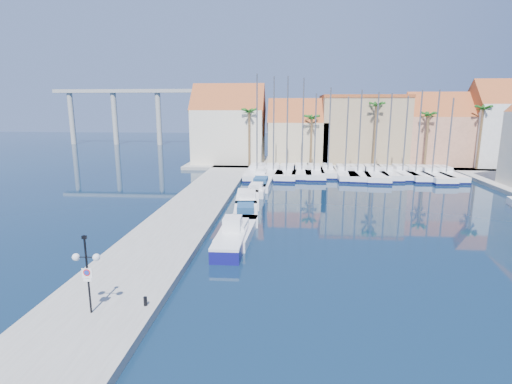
% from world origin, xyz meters
% --- Properties ---
extents(ground, '(260.00, 260.00, 0.00)m').
position_xyz_m(ground, '(0.00, 0.00, 0.00)').
color(ground, black).
rests_on(ground, ground).
extents(quay_west, '(6.00, 77.00, 0.50)m').
position_xyz_m(quay_west, '(-9.00, 13.50, 0.25)').
color(quay_west, gray).
rests_on(quay_west, ground).
extents(shore_north, '(54.00, 16.00, 0.50)m').
position_xyz_m(shore_north, '(10.00, 48.00, 0.25)').
color(shore_north, gray).
rests_on(shore_north, ground).
extents(lamp_post, '(1.32, 0.39, 3.89)m').
position_xyz_m(lamp_post, '(-8.96, -6.04, 3.06)').
color(lamp_post, black).
rests_on(lamp_post, quay_west).
extents(bollard, '(0.18, 0.18, 0.46)m').
position_xyz_m(bollard, '(-6.60, -5.15, 0.73)').
color(bollard, black).
rests_on(bollard, quay_west).
extents(fishing_boat, '(2.01, 6.00, 2.10)m').
position_xyz_m(fishing_boat, '(-3.72, 4.58, 0.70)').
color(fishing_boat, navy).
rests_on(fishing_boat, ground).
extents(motorboat_west_0, '(2.75, 7.53, 1.40)m').
position_xyz_m(motorboat_west_0, '(-3.57, 7.32, 0.51)').
color(motorboat_west_0, white).
rests_on(motorboat_west_0, ground).
extents(motorboat_west_1, '(2.81, 7.01, 1.40)m').
position_xyz_m(motorboat_west_1, '(-3.51, 12.84, 0.51)').
color(motorboat_west_1, white).
rests_on(motorboat_west_1, ground).
extents(motorboat_west_2, '(2.98, 7.64, 1.40)m').
position_xyz_m(motorboat_west_2, '(-3.91, 18.75, 0.51)').
color(motorboat_west_2, white).
rests_on(motorboat_west_2, ground).
extents(motorboat_west_3, '(1.83, 5.43, 1.40)m').
position_xyz_m(motorboat_west_3, '(-3.15, 23.07, 0.51)').
color(motorboat_west_3, white).
rests_on(motorboat_west_3, ground).
extents(motorboat_west_4, '(2.65, 7.54, 1.40)m').
position_xyz_m(motorboat_west_4, '(-3.02, 27.13, 0.51)').
color(motorboat_west_4, white).
rests_on(motorboat_west_4, ground).
extents(motorboat_west_5, '(2.52, 6.75, 1.40)m').
position_xyz_m(motorboat_west_5, '(-3.40, 33.01, 0.51)').
color(motorboat_west_5, white).
rests_on(motorboat_west_5, ground).
extents(motorboat_west_6, '(2.38, 7.19, 1.40)m').
position_xyz_m(motorboat_west_6, '(-3.40, 37.11, 0.51)').
color(motorboat_west_6, white).
rests_on(motorboat_west_6, ground).
extents(sailboat_0, '(3.24, 11.85, 14.60)m').
position_xyz_m(sailboat_0, '(-4.16, 35.46, 0.58)').
color(sailboat_0, white).
rests_on(sailboat_0, ground).
extents(sailboat_1, '(3.38, 10.02, 14.29)m').
position_xyz_m(sailboat_1, '(-1.85, 36.08, 0.61)').
color(sailboat_1, white).
rests_on(sailboat_1, ground).
extents(sailboat_2, '(3.60, 11.40, 14.27)m').
position_xyz_m(sailboat_2, '(0.19, 35.57, 0.59)').
color(sailboat_2, white).
rests_on(sailboat_2, ground).
extents(sailboat_3, '(3.19, 10.71, 14.08)m').
position_xyz_m(sailboat_3, '(2.42, 36.40, 0.60)').
color(sailboat_3, white).
rests_on(sailboat_3, ground).
extents(sailboat_4, '(2.79, 10.53, 11.91)m').
position_xyz_m(sailboat_4, '(4.19, 36.17, 0.57)').
color(sailboat_4, white).
rests_on(sailboat_4, ground).
extents(sailboat_5, '(2.56, 8.56, 12.78)m').
position_xyz_m(sailboat_5, '(6.29, 36.87, 0.62)').
color(sailboat_5, white).
rests_on(sailboat_5, ground).
extents(sailboat_6, '(2.85, 10.66, 11.48)m').
position_xyz_m(sailboat_6, '(8.62, 35.75, 0.56)').
color(sailboat_6, white).
rests_on(sailboat_6, ground).
extents(sailboat_7, '(3.83, 11.34, 12.41)m').
position_xyz_m(sailboat_7, '(10.46, 35.70, 0.57)').
color(sailboat_7, white).
rests_on(sailboat_7, ground).
extents(sailboat_8, '(3.83, 12.21, 12.12)m').
position_xyz_m(sailboat_8, '(12.75, 35.72, 0.56)').
color(sailboat_8, white).
rests_on(sailboat_8, ground).
extents(sailboat_9, '(3.11, 9.65, 11.94)m').
position_xyz_m(sailboat_9, '(14.56, 35.95, 0.58)').
color(sailboat_9, white).
rests_on(sailboat_9, ground).
extents(sailboat_10, '(2.63, 9.70, 11.58)m').
position_xyz_m(sailboat_10, '(17.01, 36.62, 0.58)').
color(sailboat_10, white).
rests_on(sailboat_10, ground).
extents(sailboat_11, '(2.74, 10.26, 12.36)m').
position_xyz_m(sailboat_11, '(18.65, 35.97, 0.58)').
color(sailboat_11, white).
rests_on(sailboat_11, ground).
extents(sailboat_12, '(3.64, 11.56, 12.40)m').
position_xyz_m(sailboat_12, '(20.74, 35.54, 0.57)').
color(sailboat_12, white).
rests_on(sailboat_12, ground).
extents(sailboat_13, '(3.09, 10.55, 11.30)m').
position_xyz_m(sailboat_13, '(22.87, 35.95, 0.56)').
color(sailboat_13, white).
rests_on(sailboat_13, ground).
extents(building_0, '(12.30, 9.00, 13.50)m').
position_xyz_m(building_0, '(-10.00, 47.00, 6.52)').
color(building_0, beige).
rests_on(building_0, shore_north).
extents(building_1, '(10.30, 8.00, 11.00)m').
position_xyz_m(building_1, '(2.00, 47.00, 5.30)').
color(building_1, '#CDB590').
rests_on(building_1, shore_north).
extents(building_2, '(14.20, 10.20, 11.50)m').
position_xyz_m(building_2, '(13.00, 48.00, 6.26)').
color(building_2, tan).
rests_on(building_2, shore_north).
extents(building_3, '(10.30, 8.00, 12.00)m').
position_xyz_m(building_3, '(25.00, 47.00, 5.86)').
color(building_3, '#B3775B').
rests_on(building_3, shore_north).
extents(building_4, '(8.30, 8.00, 14.00)m').
position_xyz_m(building_4, '(34.00, 46.00, 6.97)').
color(building_4, silver).
rests_on(building_4, shore_north).
extents(palm_0, '(2.60, 2.60, 10.15)m').
position_xyz_m(palm_0, '(-6.00, 42.00, 9.08)').
color(palm_0, brown).
rests_on(palm_0, shore_north).
extents(palm_1, '(2.60, 2.60, 9.15)m').
position_xyz_m(palm_1, '(4.00, 42.00, 8.14)').
color(palm_1, brown).
rests_on(palm_1, shore_north).
extents(palm_2, '(2.60, 2.60, 11.15)m').
position_xyz_m(palm_2, '(14.00, 42.00, 10.02)').
color(palm_2, brown).
rests_on(palm_2, shore_north).
extents(palm_3, '(2.60, 2.60, 9.65)m').
position_xyz_m(palm_3, '(22.00, 42.00, 8.61)').
color(palm_3, brown).
rests_on(palm_3, shore_north).
extents(palm_4, '(2.60, 2.60, 10.65)m').
position_xyz_m(palm_4, '(30.00, 42.00, 9.55)').
color(palm_4, brown).
rests_on(palm_4, shore_north).
extents(viaduct, '(48.00, 2.20, 14.45)m').
position_xyz_m(viaduct, '(-39.07, 82.00, 10.25)').
color(viaduct, '#9E9E99').
rests_on(viaduct, ground).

